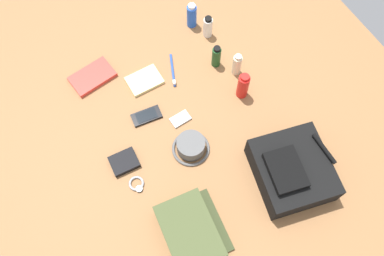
# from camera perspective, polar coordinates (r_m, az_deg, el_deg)

# --- Properties ---
(ground_plane) EXTENTS (2.64, 2.02, 0.02)m
(ground_plane) POSITION_cam_1_polar(r_m,az_deg,el_deg) (1.71, 0.00, -0.73)
(ground_plane) COLOR #90623A
(ground_plane) RESTS_ON ground
(backpack) EXTENTS (0.36, 0.34, 0.14)m
(backpack) POSITION_cam_1_polar(r_m,az_deg,el_deg) (1.62, 14.04, -5.84)
(backpack) COLOR black
(backpack) RESTS_ON ground_plane
(toiletry_pouch) EXTENTS (0.28, 0.25, 0.09)m
(toiletry_pouch) POSITION_cam_1_polar(r_m,az_deg,el_deg) (1.53, -0.21, -14.62)
(toiletry_pouch) COLOR #47512D
(toiletry_pouch) RESTS_ON ground_plane
(bucket_hat) EXTENTS (0.16, 0.16, 0.07)m
(bucket_hat) POSITION_cam_1_polar(r_m,az_deg,el_deg) (1.64, -0.17, -2.62)
(bucket_hat) COLOR #5D5D5D
(bucket_hat) RESTS_ON ground_plane
(deodorant_spray) EXTENTS (0.05, 0.05, 0.13)m
(deodorant_spray) POSITION_cam_1_polar(r_m,az_deg,el_deg) (1.96, -0.04, 15.74)
(deodorant_spray) COLOR blue
(deodorant_spray) RESTS_ON ground_plane
(toothpaste_tube) EXTENTS (0.04, 0.04, 0.12)m
(toothpaste_tube) POSITION_cam_1_polar(r_m,az_deg,el_deg) (1.93, 2.27, 14.21)
(toothpaste_tube) COLOR white
(toothpaste_tube) RESTS_ON ground_plane
(shampoo_bottle) EXTENTS (0.04, 0.04, 0.12)m
(shampoo_bottle) POSITION_cam_1_polar(r_m,az_deg,el_deg) (1.83, 3.49, 10.14)
(shampoo_bottle) COLOR #19471E
(shampoo_bottle) RESTS_ON ground_plane
(lotion_bottle) EXTENTS (0.04, 0.04, 0.12)m
(lotion_bottle) POSITION_cam_1_polar(r_m,az_deg,el_deg) (1.81, 6.41, 8.98)
(lotion_bottle) COLOR beige
(lotion_bottle) RESTS_ON ground_plane
(sunscreen_spray) EXTENTS (0.05, 0.05, 0.15)m
(sunscreen_spray) POSITION_cam_1_polar(r_m,az_deg,el_deg) (1.74, 7.29, 5.99)
(sunscreen_spray) COLOR red
(sunscreen_spray) RESTS_ON ground_plane
(paperback_novel) EXTENTS (0.15, 0.21, 0.02)m
(paperback_novel) POSITION_cam_1_polar(r_m,az_deg,el_deg) (1.88, -14.01, 7.08)
(paperback_novel) COLOR red
(paperback_novel) RESTS_ON ground_plane
(cell_phone) EXTENTS (0.08, 0.13, 0.01)m
(cell_phone) POSITION_cam_1_polar(r_m,az_deg,el_deg) (1.74, -6.50, 1.71)
(cell_phone) COLOR black
(cell_phone) RESTS_ON ground_plane
(media_player) EXTENTS (0.06, 0.09, 0.01)m
(media_player) POSITION_cam_1_polar(r_m,az_deg,el_deg) (1.72, -1.68, 1.29)
(media_player) COLOR #B7B7BC
(media_player) RESTS_ON ground_plane
(wristwatch) EXTENTS (0.07, 0.06, 0.01)m
(wristwatch) POSITION_cam_1_polar(r_m,az_deg,el_deg) (1.63, -7.88, -7.93)
(wristwatch) COLOR #99999E
(wristwatch) RESTS_ON ground_plane
(toothbrush) EXTENTS (0.16, 0.07, 0.02)m
(toothbrush) POSITION_cam_1_polar(r_m,az_deg,el_deg) (1.84, -2.75, 8.00)
(toothbrush) COLOR blue
(toothbrush) RESTS_ON ground_plane
(wallet) EXTENTS (0.10, 0.11, 0.02)m
(wallet) POSITION_cam_1_polar(r_m,az_deg,el_deg) (1.66, -9.65, -4.79)
(wallet) COLOR black
(wallet) RESTS_ON ground_plane
(notepad) EXTENTS (0.11, 0.15, 0.02)m
(notepad) POSITION_cam_1_polar(r_m,az_deg,el_deg) (1.83, -6.80, 6.75)
(notepad) COLOR beige
(notepad) RESTS_ON ground_plane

